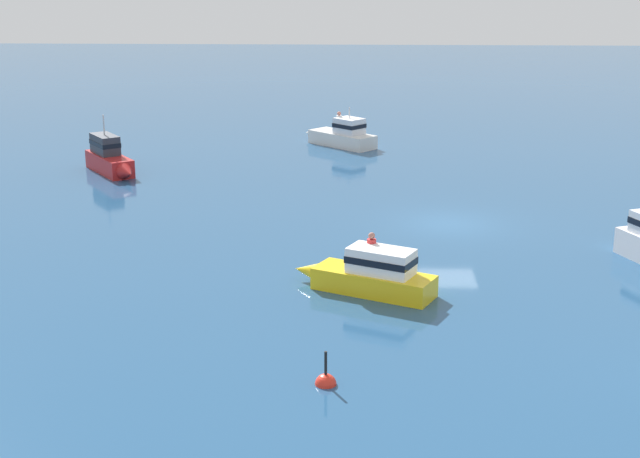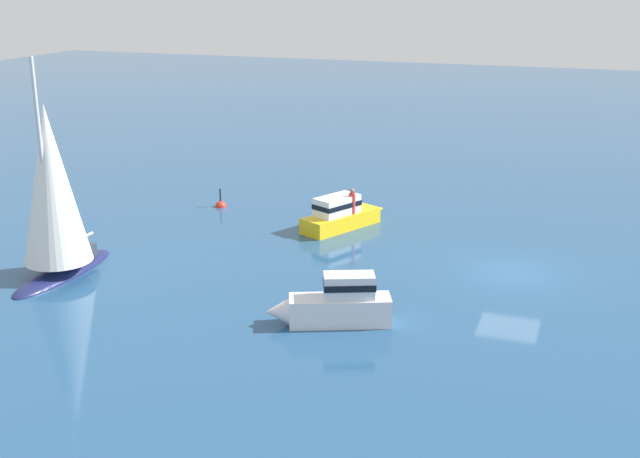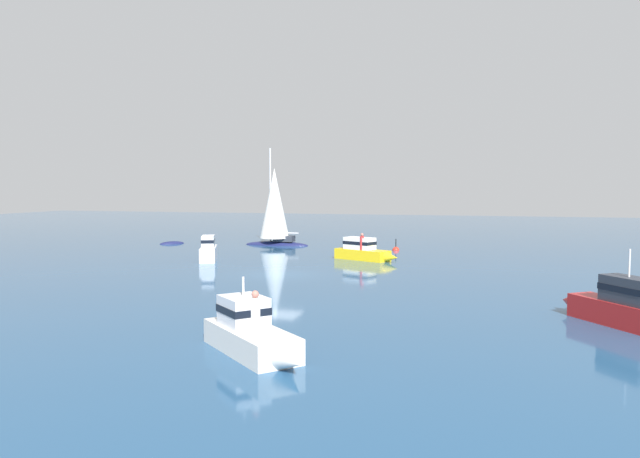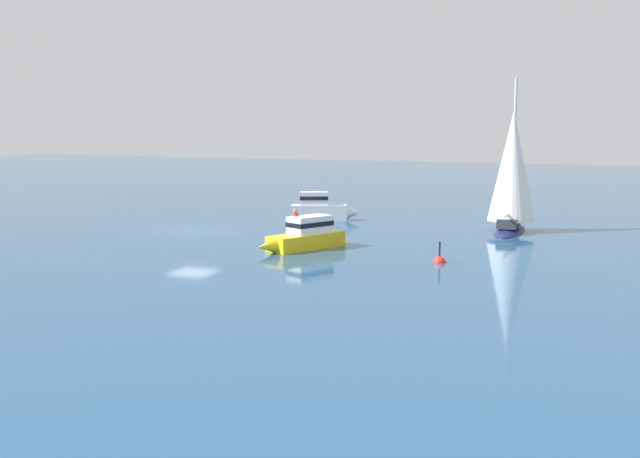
% 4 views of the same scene
% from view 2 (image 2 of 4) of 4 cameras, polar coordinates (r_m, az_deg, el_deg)
% --- Properties ---
extents(ground_plane, '(160.00, 160.00, 0.00)m').
position_cam_2_polar(ground_plane, '(34.36, 13.51, -3.03)').
color(ground_plane, navy).
extents(yacht, '(2.74, 6.07, 9.28)m').
position_cam_2_polar(yacht, '(33.84, -18.41, 2.18)').
color(yacht, '#191E4C').
rests_on(yacht, ground).
extents(motor_cruiser, '(4.50, 2.66, 1.87)m').
position_cam_2_polar(motor_cruiser, '(28.38, 0.97, -5.36)').
color(motor_cruiser, white).
rests_on(motor_cruiser, ground).
extents(powerboat, '(3.28, 5.19, 2.03)m').
position_cam_2_polar(powerboat, '(39.12, 1.60, 1.07)').
color(powerboat, yellow).
rests_on(powerboat, ground).
extents(channel_buoy, '(0.60, 0.60, 1.28)m').
position_cam_2_polar(channel_buoy, '(43.19, -7.07, 1.61)').
color(channel_buoy, red).
rests_on(channel_buoy, ground).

